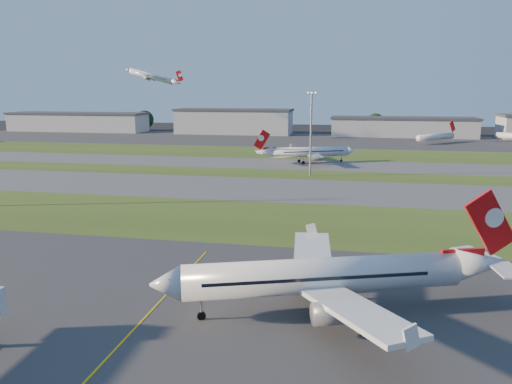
% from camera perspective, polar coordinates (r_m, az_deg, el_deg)
% --- Properties ---
extents(ground, '(700.00, 700.00, 0.00)m').
position_cam_1_polar(ground, '(59.01, -19.37, -15.27)').
color(ground, black).
rests_on(ground, ground).
extents(apron_near, '(300.00, 70.00, 0.01)m').
position_cam_1_polar(apron_near, '(59.00, -19.37, -15.27)').
color(apron_near, '#333335').
rests_on(apron_near, ground).
extents(grass_strip_a, '(300.00, 34.00, 0.01)m').
position_cam_1_polar(grass_strip_a, '(104.20, -4.85, -2.96)').
color(grass_strip_a, '#354A18').
rests_on(grass_strip_a, ground).
extents(taxiway_a, '(300.00, 32.00, 0.01)m').
position_cam_1_polar(taxiway_a, '(135.44, -1.02, 0.45)').
color(taxiway_a, '#515154').
rests_on(taxiway_a, ground).
extents(grass_strip_b, '(300.00, 18.00, 0.01)m').
position_cam_1_polar(grass_strip_b, '(159.58, 0.88, 2.13)').
color(grass_strip_b, '#354A18').
rests_on(grass_strip_b, ground).
extents(taxiway_b, '(300.00, 26.00, 0.01)m').
position_cam_1_polar(taxiway_b, '(181.02, 2.12, 3.24)').
color(taxiway_b, '#515154').
rests_on(taxiway_b, ground).
extents(grass_strip_c, '(300.00, 40.00, 0.01)m').
position_cam_1_polar(grass_strip_c, '(213.39, 3.53, 4.48)').
color(grass_strip_c, '#354A18').
rests_on(grass_strip_c, ground).
extents(apron_far, '(400.00, 80.00, 0.01)m').
position_cam_1_polar(apron_far, '(272.63, 5.23, 5.98)').
color(apron_far, '#333335').
rests_on(apron_far, ground).
extents(yellow_line, '(0.25, 60.00, 0.02)m').
position_cam_1_polar(yellow_line, '(56.79, -14.84, -16.09)').
color(yellow_line, gold).
rests_on(yellow_line, ground).
extents(airliner_parked, '(39.31, 33.23, 12.78)m').
position_cam_1_polar(airliner_parked, '(60.12, 7.98, -9.52)').
color(airliner_parked, silver).
rests_on(airliner_parked, ground).
extents(airliner_taxiing, '(33.25, 28.34, 11.14)m').
position_cam_1_polar(airliner_taxiing, '(183.85, 6.09, 4.54)').
color(airliner_taxiing, silver).
rests_on(airliner_taxiing, ground).
extents(airliner_departing, '(29.59, 25.02, 9.23)m').
position_cam_1_polar(airliner_departing, '(279.21, -11.85, 12.80)').
color(airliner_departing, silver).
extents(mini_jet_near, '(21.66, 21.24, 9.48)m').
position_cam_1_polar(mini_jet_near, '(267.83, 19.86, 5.96)').
color(mini_jet_near, silver).
rests_on(mini_jet_near, ground).
extents(light_mast_centre, '(3.20, 0.70, 25.80)m').
position_cam_1_polar(light_mast_centre, '(153.90, 6.30, 7.27)').
color(light_mast_centre, gray).
rests_on(light_mast_centre, ground).
extents(hangar_far_west, '(91.80, 23.00, 12.20)m').
position_cam_1_polar(hangar_far_west, '(349.40, -19.68, 7.57)').
color(hangar_far_west, '#9FA1A7').
rests_on(hangar_far_west, ground).
extents(hangar_west, '(71.40, 23.00, 15.20)m').
position_cam_1_polar(hangar_west, '(309.26, -2.55, 8.08)').
color(hangar_west, '#9FA1A7').
rests_on(hangar_west, ground).
extents(hangar_east, '(81.60, 23.00, 11.20)m').
position_cam_1_polar(hangar_east, '(301.82, 16.39, 7.17)').
color(hangar_east, '#9FA1A7').
rests_on(hangar_east, ground).
extents(tree_far_west, '(11.00, 11.00, 12.00)m').
position_cam_1_polar(tree_far_west, '(381.94, -23.89, 7.60)').
color(tree_far_west, black).
rests_on(tree_far_west, ground).
extents(tree_west, '(12.10, 12.10, 13.20)m').
position_cam_1_polar(tree_west, '(344.40, -12.61, 8.08)').
color(tree_west, black).
rests_on(tree_west, ground).
extents(tree_mid_west, '(9.90, 9.90, 10.80)m').
position_cam_1_polar(tree_mid_west, '(315.27, 2.39, 7.82)').
color(tree_mid_west, black).
rests_on(tree_mid_west, ground).
extents(tree_mid_east, '(11.55, 11.55, 12.60)m').
position_cam_1_polar(tree_mid_east, '(314.74, 13.44, 7.69)').
color(tree_mid_east, black).
rests_on(tree_mid_east, ground).
extents(tree_east, '(10.45, 10.45, 11.40)m').
position_cam_1_polar(tree_east, '(324.41, 26.89, 6.76)').
color(tree_east, black).
rests_on(tree_east, ground).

